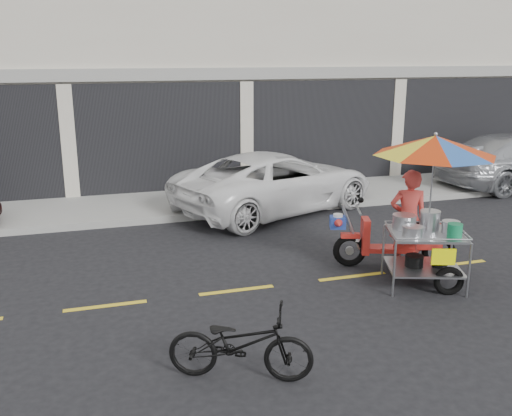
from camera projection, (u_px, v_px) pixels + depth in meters
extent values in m
plane|color=black|center=(352.00, 277.00, 9.51)|extent=(90.00, 90.00, 0.00)
cube|color=gray|center=(257.00, 196.00, 14.57)|extent=(45.00, 3.00, 0.15)
cube|color=beige|center=(212.00, 40.00, 18.16)|extent=(36.00, 8.00, 8.00)
cube|color=black|center=(246.00, 137.00, 15.11)|extent=(35.28, 0.06, 2.90)
cube|color=gray|center=(246.00, 73.00, 14.66)|extent=(36.00, 0.12, 0.30)
cube|color=gold|center=(352.00, 276.00, 9.51)|extent=(42.00, 0.10, 0.01)
imported|color=white|center=(276.00, 182.00, 13.35)|extent=(5.51, 4.03, 1.39)
imported|color=black|center=(240.00, 344.00, 6.43)|extent=(1.75, 1.18, 0.87)
torus|color=black|center=(350.00, 251.00, 9.91)|extent=(0.59, 0.29, 0.58)
torus|color=black|center=(438.00, 252.00, 9.86)|extent=(0.59, 0.29, 0.58)
cylinder|color=#9EA0A5|center=(350.00, 251.00, 9.91)|extent=(0.16, 0.10, 0.14)
cylinder|color=#9EA0A5|center=(438.00, 252.00, 9.86)|extent=(0.16, 0.10, 0.14)
cube|color=red|center=(350.00, 235.00, 9.84)|extent=(0.35, 0.22, 0.08)
cylinder|color=#9EA0A5|center=(351.00, 227.00, 9.80)|extent=(0.37, 0.17, 0.82)
cube|color=red|center=(365.00, 236.00, 9.83)|extent=(0.23, 0.37, 0.61)
cube|color=red|center=(391.00, 249.00, 9.88)|extent=(0.87, 0.53, 0.08)
cube|color=red|center=(419.00, 236.00, 9.80)|extent=(0.81, 0.50, 0.41)
cube|color=black|center=(414.00, 223.00, 9.74)|extent=(0.71, 0.45, 0.10)
cylinder|color=#9EA0A5|center=(359.00, 210.00, 9.72)|extent=(0.22, 0.54, 0.04)
sphere|color=black|center=(361.00, 200.00, 9.88)|extent=(0.10, 0.10, 0.10)
cylinder|color=white|center=(357.00, 239.00, 9.86)|extent=(0.16, 0.16, 0.05)
cube|color=#243D97|center=(338.00, 222.00, 9.79)|extent=(0.32, 0.30, 0.20)
cylinder|color=white|center=(338.00, 215.00, 9.76)|extent=(0.21, 0.21, 0.05)
cone|color=red|center=(339.00, 224.00, 9.62)|extent=(0.25, 0.27, 0.18)
torus|color=black|center=(449.00, 281.00, 8.75)|extent=(0.48, 0.25, 0.47)
cylinder|color=#9EA0A5|center=(394.00, 270.00, 8.63)|extent=(0.05, 0.05, 0.87)
cylinder|color=#9EA0A5|center=(383.00, 250.00, 9.51)|extent=(0.05, 0.05, 0.87)
cylinder|color=#9EA0A5|center=(469.00, 271.00, 8.59)|extent=(0.05, 0.05, 0.87)
cylinder|color=#9EA0A5|center=(451.00, 251.00, 9.47)|extent=(0.05, 0.05, 0.87)
cube|color=#9EA0A5|center=(423.00, 267.00, 9.08)|extent=(1.36, 1.23, 0.03)
cube|color=#9EA0A5|center=(426.00, 234.00, 8.94)|extent=(1.36, 1.23, 0.04)
cylinder|color=#9EA0A5|center=(434.00, 239.00, 8.48)|extent=(1.07, 0.39, 0.02)
cylinder|color=#9EA0A5|center=(419.00, 222.00, 9.36)|extent=(1.07, 0.39, 0.02)
cylinder|color=#9EA0A5|center=(390.00, 230.00, 8.94)|extent=(0.32, 0.88, 0.02)
cylinder|color=#9EA0A5|center=(463.00, 230.00, 8.90)|extent=(0.32, 0.88, 0.02)
cylinder|color=#9EA0A5|center=(417.00, 257.00, 9.53)|extent=(0.29, 0.74, 0.04)
cylinder|color=#9EA0A5|center=(419.00, 228.00, 9.39)|extent=(0.29, 0.74, 0.04)
cube|color=#FBFD00|center=(444.00, 257.00, 8.51)|extent=(0.34, 0.13, 0.26)
cylinder|color=#B7B7BC|center=(404.00, 222.00, 9.11)|extent=(0.47, 0.47, 0.21)
cylinder|color=#B7B7BC|center=(430.00, 220.00, 9.11)|extent=(0.40, 0.40, 0.27)
cylinder|color=#B7B7BC|center=(451.00, 227.00, 8.95)|extent=(0.34, 0.34, 0.15)
cylinder|color=#B7B7BC|center=(413.00, 232.00, 8.74)|extent=(0.40, 0.40, 0.13)
cylinder|color=#147D4B|center=(455.00, 231.00, 8.64)|extent=(0.29, 0.29, 0.22)
cylinder|color=black|center=(414.00, 261.00, 9.06)|extent=(0.36, 0.36, 0.18)
cylinder|color=black|center=(440.00, 262.00, 9.05)|extent=(0.31, 0.31, 0.16)
cylinder|color=#9EA0A5|center=(432.00, 185.00, 8.83)|extent=(0.03, 0.03, 1.53)
sphere|color=#9EA0A5|center=(436.00, 134.00, 8.63)|extent=(0.06, 0.06, 0.06)
imported|color=#C73A33|center=(408.00, 219.00, 9.73)|extent=(0.73, 0.60, 1.73)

